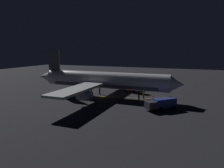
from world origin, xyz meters
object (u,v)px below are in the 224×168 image
Objects in this scene: ground_crew_worker at (143,95)px; traffic_cone_near_right at (151,100)px; traffic_cone_near_left at (153,96)px; baggage_truck at (162,104)px; airliner at (103,81)px; catering_truck at (133,88)px.

ground_crew_worker is 3.16× the size of traffic_cone_near_right.
baggage_truck is at bearing 19.35° from traffic_cone_near_left.
catering_truck is (-8.36, 5.79, -3.04)m from airliner.
traffic_cone_near_right is (-6.39, -3.52, -0.96)m from baggage_truck.
airliner reaches higher than traffic_cone_near_right.
airliner is 13.23m from traffic_cone_near_right.
catering_truck reaches higher than ground_crew_worker.
ground_crew_worker is at bearing -37.92° from traffic_cone_near_left.
baggage_truck is 11.73m from traffic_cone_near_left.
airliner is 13.72m from traffic_cone_near_left.
baggage_truck reaches higher than traffic_cone_near_left.
airliner is at bearing -111.39° from baggage_truck.
ground_crew_worker is at bearing -132.31° from traffic_cone_near_right.
catering_truck is 7.49m from traffic_cone_near_left.
traffic_cone_near_left is (3.65, 6.47, -0.93)m from catering_truck.
catering_truck reaches higher than traffic_cone_near_right.
traffic_cone_near_left is 4.66m from traffic_cone_near_right.
ground_crew_worker is (-8.51, -5.84, -0.33)m from baggage_truck.
traffic_cone_near_left is at bearing 142.08° from ground_crew_worker.
traffic_cone_near_left is at bearing 111.00° from airliner.
traffic_cone_near_left is (-4.71, 12.26, -3.98)m from airliner.
traffic_cone_near_left is (-11.03, -3.87, -0.96)m from baggage_truck.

